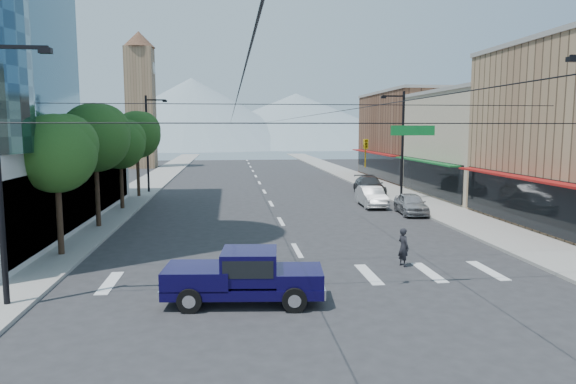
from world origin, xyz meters
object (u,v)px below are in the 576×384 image
Objects in this scene: pedestrian at (403,247)px; parked_car_mid at (371,197)px; pickup_truck at (243,276)px; parked_car_near at (411,204)px; parked_car_far at (369,186)px.

pedestrian reaches higher than parked_car_mid.
pickup_truck is 1.20× the size of parked_car_mid.
parked_car_near is 4.18m from parked_car_mid.
pickup_truck reaches higher than parked_car_near.
parked_car_mid reaches higher than parked_car_near.
parked_car_far is (12.26, 28.14, -0.16)m from pickup_truck.
parked_car_mid is 0.84× the size of parked_car_far.
pedestrian is 0.36× the size of parked_car_mid.
parked_car_far is at bearing 71.93° from pickup_truck.
parked_car_near is 0.92× the size of parked_car_mid.
pedestrian is 0.30× the size of parked_car_far.
pickup_truck reaches higher than parked_car_far.
pedestrian is at bearing -105.89° from parked_car_near.
pickup_truck is 30.69m from parked_car_far.
pedestrian is 24.68m from parked_car_far.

